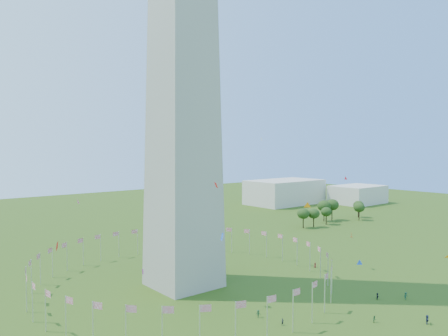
{
  "coord_description": "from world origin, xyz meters",
  "views": [
    {
      "loc": [
        -67.45,
        -49.25,
        38.6
      ],
      "look_at": [
        2.11,
        35.0,
        33.18
      ],
      "focal_mm": 35.0,
      "sensor_mm": 36.0,
      "label": 1
    }
  ],
  "objects": [
    {
      "name": "flag_ring",
      "position": [
        -0.0,
        50.0,
        4.5
      ],
      "size": [
        80.24,
        80.24,
        9.0
      ],
      "color": "silver",
      "rests_on": "ground"
    },
    {
      "name": "gov_building_east_a",
      "position": [
        150.0,
        150.0,
        8.0
      ],
      "size": [
        50.0,
        30.0,
        16.0
      ],
      "primitive_type": "cube",
      "color": "beige",
      "rests_on": "ground"
    },
    {
      "name": "gov_building_east_b",
      "position": [
        190.0,
        120.0,
        6.0
      ],
      "size": [
        35.0,
        25.0,
        12.0
      ],
      "primitive_type": "cube",
      "color": "beige",
      "rests_on": "ground"
    },
    {
      "name": "kites_aloft",
      "position": [
        14.98,
        23.42,
        19.5
      ],
      "size": [
        110.98,
        71.5,
        37.43
      ],
      "color": "orange",
      "rests_on": "ground"
    },
    {
      "name": "tree_line_east",
      "position": [
        114.9,
        85.97,
        4.83
      ],
      "size": [
        52.94,
        15.74,
        10.85
      ],
      "color": "#2C4E1A",
      "rests_on": "ground"
    }
  ]
}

